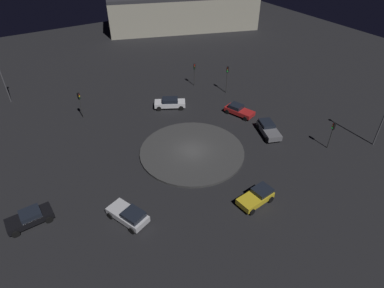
% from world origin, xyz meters
% --- Properties ---
extents(ground_plane, '(121.22, 121.22, 0.00)m').
position_xyz_m(ground_plane, '(0.00, 0.00, 0.00)').
color(ground_plane, black).
extents(roundabout_island, '(12.86, 12.86, 0.28)m').
position_xyz_m(roundabout_island, '(0.00, 0.00, 0.14)').
color(roundabout_island, '#383838').
rests_on(roundabout_island, ground_plane).
extents(car_grey, '(3.23, 4.71, 1.43)m').
position_xyz_m(car_grey, '(-10.73, 1.82, 0.77)').
color(car_grey, slate).
rests_on(car_grey, ground_plane).
extents(car_silver, '(3.32, 4.54, 1.50)m').
position_xyz_m(car_silver, '(10.75, 6.16, 0.78)').
color(car_silver, silver).
rests_on(car_silver, ground_plane).
extents(car_red, '(3.11, 4.61, 1.45)m').
position_xyz_m(car_red, '(-10.47, -4.24, 0.74)').
color(car_red, red).
rests_on(car_red, ground_plane).
extents(car_black, '(4.22, 2.27, 1.43)m').
position_xyz_m(car_black, '(18.91, 1.57, 0.75)').
color(car_black, black).
rests_on(car_black, ground_plane).
extents(car_yellow, '(3.99, 2.43, 1.40)m').
position_xyz_m(car_yellow, '(-1.32, 10.56, 0.75)').
color(car_yellow, gold).
rests_on(car_yellow, ground_plane).
extents(car_white, '(4.86, 3.72, 1.54)m').
position_xyz_m(car_white, '(-2.88, -11.17, 0.81)').
color(car_white, white).
rests_on(car_white, ground_plane).
extents(traffic_light_southeast, '(0.37, 0.40, 3.98)m').
position_xyz_m(traffic_light_southeast, '(9.19, -14.95, 2.84)').
color(traffic_light_southeast, '#2D2D2D').
rests_on(traffic_light_southeast, ground_plane).
extents(traffic_light_northwest, '(0.40, 0.37, 3.74)m').
position_xyz_m(traffic_light_northwest, '(-15.03, 8.04, 2.67)').
color(traffic_light_northwest, '#2D2D2D').
rests_on(traffic_light_northwest, ground_plane).
extents(traffic_light_southwest, '(0.37, 0.40, 3.88)m').
position_xyz_m(traffic_light_southwest, '(-9.92, -15.68, 2.77)').
color(traffic_light_southwest, '#2D2D2D').
rests_on(traffic_light_southwest, ground_plane).
extents(traffic_light_southwest_near, '(0.39, 0.38, 4.48)m').
position_xyz_m(traffic_light_southwest_near, '(-12.98, -10.77, 3.17)').
color(traffic_light_southwest_near, '#2D2D2D').
rests_on(traffic_light_southwest_near, ground_plane).
extents(streetlamp_southeast, '(0.49, 0.49, 7.48)m').
position_xyz_m(streetlamp_southeast, '(17.52, -25.63, 4.80)').
color(streetlamp_southeast, '#4C4C51').
rests_on(streetlamp_southeast, ground_plane).
extents(store_building, '(38.26, 25.46, 8.18)m').
position_xyz_m(store_building, '(-25.00, -46.65, 4.09)').
color(store_building, '#ADA893').
rests_on(store_building, ground_plane).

